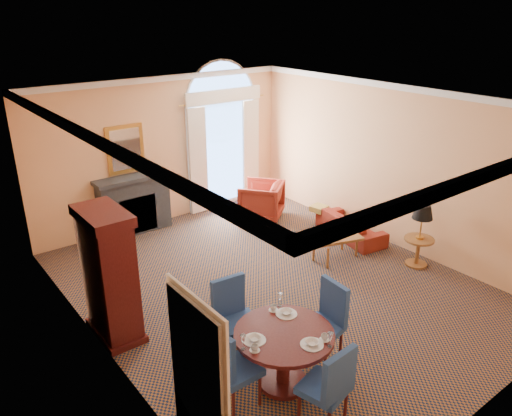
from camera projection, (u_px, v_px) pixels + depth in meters
ground at (274, 285)px, 8.71m from camera, size 7.50×7.50×0.00m
room_envelope at (249, 138)px, 8.24m from camera, size 6.04×7.52×3.45m
armoire at (110, 277)px, 7.10m from camera, size 0.57×1.01×1.97m
dining_table at (284, 347)px, 6.23m from camera, size 1.26×1.26×0.99m
dining_chair_north at (234, 311)px, 6.84m from camera, size 0.60×0.60×1.13m
dining_chair_south at (331, 384)px, 5.54m from camera, size 0.61×0.61×1.13m
dining_chair_east at (328, 317)px, 6.73m from camera, size 0.60×0.60×1.13m
dining_chair_west at (228, 363)px, 5.85m from camera, size 0.55×0.53×1.13m
sofa at (351, 226)px, 10.46m from camera, size 0.91×1.74×0.48m
armchair at (261, 200)px, 11.34m from camera, size 1.28×1.29×0.84m
coffee_table at (336, 238)px, 9.47m from camera, size 1.05×0.78×0.82m
side_table at (421, 227)px, 9.11m from camera, size 0.55×0.55×1.19m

